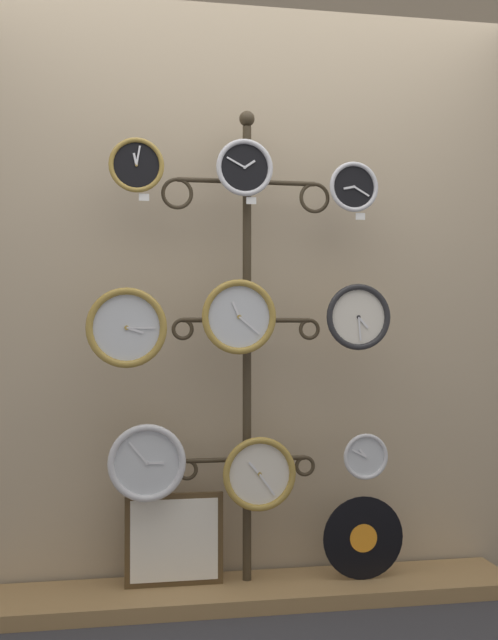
{
  "coord_description": "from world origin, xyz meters",
  "views": [
    {
      "loc": [
        -0.52,
        -2.63,
        1.09
      ],
      "look_at": [
        0.0,
        0.36,
        1.13
      ],
      "focal_mm": 42.0,
      "sensor_mm": 36.0,
      "label": 1
    }
  ],
  "objects_px": {
    "clock_middle_left": "(127,328)",
    "clock_top_right": "(353,187)",
    "clock_top_left": "(136,165)",
    "clock_bottom_center": "(259,474)",
    "clock_middle_center": "(239,317)",
    "clock_top_center": "(244,168)",
    "display_stand": "(247,443)",
    "clock_middle_right": "(358,317)",
    "clock_bottom_left": "(147,463)",
    "picture_frame": "(174,540)",
    "vinyl_record": "(363,538)",
    "clock_bottom_right": "(365,456)"
  },
  "relations": [
    {
      "from": "clock_middle_center",
      "to": "clock_middle_right",
      "type": "relative_size",
      "value": 1.1
    },
    {
      "from": "clock_middle_left",
      "to": "picture_frame",
      "type": "relative_size",
      "value": 0.79
    },
    {
      "from": "clock_bottom_right",
      "to": "clock_bottom_center",
      "type": "bearing_deg",
      "value": 177.55
    },
    {
      "from": "clock_bottom_right",
      "to": "clock_middle_left",
      "type": "bearing_deg",
      "value": -179.37
    },
    {
      "from": "display_stand",
      "to": "clock_middle_left",
      "type": "relative_size",
      "value": 6.39
    },
    {
      "from": "clock_top_right",
      "to": "clock_bottom_center",
      "type": "xyz_separation_m",
      "value": [
        -0.4,
        -0.0,
        -1.17
      ]
    },
    {
      "from": "clock_top_left",
      "to": "vinyl_record",
      "type": "distance_m",
      "value": 1.76
    },
    {
      "from": "picture_frame",
      "to": "clock_middle_left",
      "type": "bearing_deg",
      "value": -154.85
    },
    {
      "from": "clock_middle_center",
      "to": "clock_bottom_center",
      "type": "distance_m",
      "value": 0.64
    },
    {
      "from": "clock_top_center",
      "to": "clock_top_right",
      "type": "height_order",
      "value": "clock_top_center"
    },
    {
      "from": "clock_bottom_right",
      "to": "clock_bottom_left",
      "type": "bearing_deg",
      "value": 178.7
    },
    {
      "from": "clock_top_center",
      "to": "clock_middle_center",
      "type": "xyz_separation_m",
      "value": [
        -0.02,
        -0.0,
        -0.6
      ]
    },
    {
      "from": "clock_bottom_left",
      "to": "display_stand",
      "type": "bearing_deg",
      "value": 11.3
    },
    {
      "from": "clock_top_center",
      "to": "clock_top_left",
      "type": "bearing_deg",
      "value": 178.31
    },
    {
      "from": "display_stand",
      "to": "clock_bottom_left",
      "type": "xyz_separation_m",
      "value": [
        -0.41,
        -0.08,
        -0.05
      ]
    },
    {
      "from": "clock_bottom_left",
      "to": "clock_bottom_center",
      "type": "height_order",
      "value": "clock_bottom_left"
    },
    {
      "from": "clock_middle_center",
      "to": "picture_frame",
      "type": "bearing_deg",
      "value": 162.72
    },
    {
      "from": "display_stand",
      "to": "picture_frame",
      "type": "relative_size",
      "value": 5.06
    },
    {
      "from": "clock_top_right",
      "to": "vinyl_record",
      "type": "relative_size",
      "value": 0.61
    },
    {
      "from": "clock_middle_right",
      "to": "clock_bottom_right",
      "type": "xyz_separation_m",
      "value": [
        0.03,
        -0.0,
        -0.57
      ]
    },
    {
      "from": "display_stand",
      "to": "vinyl_record",
      "type": "bearing_deg",
      "value": -9.57
    },
    {
      "from": "display_stand",
      "to": "clock_middle_right",
      "type": "height_order",
      "value": "display_stand"
    },
    {
      "from": "clock_top_center",
      "to": "vinyl_record",
      "type": "height_order",
      "value": "clock_top_center"
    },
    {
      "from": "clock_middle_right",
      "to": "picture_frame",
      "type": "distance_m",
      "value": 1.17
    },
    {
      "from": "clock_top_left",
      "to": "clock_middle_right",
      "type": "bearing_deg",
      "value": -0.86
    },
    {
      "from": "clock_top_center",
      "to": "clock_bottom_center",
      "type": "relative_size",
      "value": 0.77
    },
    {
      "from": "clock_top_left",
      "to": "clock_middle_center",
      "type": "height_order",
      "value": "clock_top_left"
    },
    {
      "from": "clock_middle_left",
      "to": "picture_frame",
      "type": "xyz_separation_m",
      "value": [
        0.19,
        0.09,
        -0.85
      ]
    },
    {
      "from": "clock_top_left",
      "to": "clock_bottom_center",
      "type": "distance_m",
      "value": 1.32
    },
    {
      "from": "clock_bottom_left",
      "to": "clock_top_left",
      "type": "bearing_deg",
      "value": -172.48
    },
    {
      "from": "clock_middle_right",
      "to": "picture_frame",
      "type": "height_order",
      "value": "clock_middle_right"
    },
    {
      "from": "clock_middle_left",
      "to": "picture_frame",
      "type": "bearing_deg",
      "value": 25.15
    },
    {
      "from": "display_stand",
      "to": "clock_top_center",
      "type": "bearing_deg",
      "value": -105.26
    },
    {
      "from": "display_stand",
      "to": "picture_frame",
      "type": "xyz_separation_m",
      "value": [
        -0.3,
        -0.02,
        -0.37
      ]
    },
    {
      "from": "clock_bottom_right",
      "to": "clock_middle_right",
      "type": "bearing_deg",
      "value": 178.33
    },
    {
      "from": "clock_middle_right",
      "to": "clock_bottom_center",
      "type": "bearing_deg",
      "value": 177.49
    },
    {
      "from": "clock_bottom_center",
      "to": "picture_frame",
      "type": "relative_size",
      "value": 0.76
    },
    {
      "from": "clock_top_left",
      "to": "vinyl_record",
      "type": "relative_size",
      "value": 0.63
    },
    {
      "from": "clock_middle_center",
      "to": "vinyl_record",
      "type": "distance_m",
      "value": 1.05
    },
    {
      "from": "display_stand",
      "to": "clock_bottom_center",
      "type": "bearing_deg",
      "value": -66.52
    },
    {
      "from": "clock_middle_left",
      "to": "clock_top_right",
      "type": "bearing_deg",
      "value": 1.87
    },
    {
      "from": "clock_top_left",
      "to": "clock_bottom_center",
      "type": "height_order",
      "value": "clock_top_left"
    },
    {
      "from": "display_stand",
      "to": "clock_middle_right",
      "type": "relative_size",
      "value": 7.34
    },
    {
      "from": "clock_top_left",
      "to": "clock_middle_right",
      "type": "relative_size",
      "value": 0.8
    },
    {
      "from": "clock_top_left",
      "to": "clock_bottom_left",
      "type": "relative_size",
      "value": 0.71
    },
    {
      "from": "clock_top_left",
      "to": "clock_bottom_center",
      "type": "bearing_deg",
      "value": 0.51
    },
    {
      "from": "clock_middle_right",
      "to": "clock_bottom_left",
      "type": "xyz_separation_m",
      "value": [
        -0.86,
        0.02,
        -0.57
      ]
    },
    {
      "from": "clock_top_center",
      "to": "clock_middle_right",
      "type": "bearing_deg",
      "value": -0.11
    },
    {
      "from": "picture_frame",
      "to": "display_stand",
      "type": "bearing_deg",
      "value": 4.37
    },
    {
      "from": "clock_middle_center",
      "to": "clock_bottom_right",
      "type": "xyz_separation_m",
      "value": [
        0.52,
        -0.0,
        -0.57
      ]
    }
  ]
}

